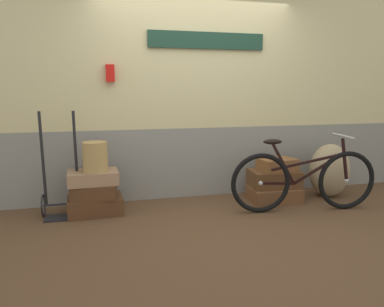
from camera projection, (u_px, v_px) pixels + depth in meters
The scene contains 12 objects.
ground at pixel (211, 217), 4.14m from camera, with size 10.19×5.20×0.06m, color #513823.
station_building at pixel (194, 91), 4.70m from camera, with size 8.19×0.74×2.77m.
suitcase_0 at pixel (96, 205), 4.16m from camera, with size 0.60×0.40×0.20m, color #4C2D19.
suitcase_1 at pixel (94, 190), 4.11m from camera, with size 0.49×0.37×0.16m, color #4C2D19.
suitcase_2 at pixel (93, 177), 4.10m from camera, with size 0.55×0.38×0.14m, color #937051.
suitcase_3 at pixel (274, 194), 4.64m from camera, with size 0.62×0.44×0.17m, color brown.
suitcase_4 at pixel (274, 178), 4.66m from camera, with size 0.61×0.42×0.21m, color brown.
suitcase_5 at pixel (277, 165), 4.61m from camera, with size 0.45×0.31×0.15m, color brown.
wicker_basket at pixel (95, 157), 4.04m from camera, with size 0.27×0.27×0.33m, color #A8844C.
luggage_trolley at pixel (61, 191), 4.06m from camera, with size 0.43×0.35×1.18m.
burlap_sack at pixel (329, 170), 4.80m from camera, with size 0.54×0.46×0.70m, color #9E8966.
bicycle at pixel (304, 180), 4.21m from camera, with size 1.74×0.46×0.89m.
Camera 1 is at (-1.18, -3.77, 1.41)m, focal length 34.02 mm.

